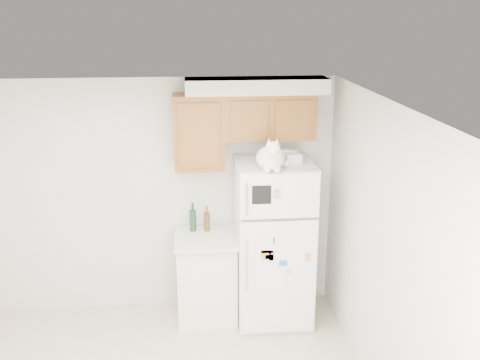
{
  "coord_description": "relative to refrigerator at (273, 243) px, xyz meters",
  "views": [
    {
      "loc": [
        0.39,
        -3.64,
        3.16
      ],
      "look_at": [
        0.88,
        1.55,
        1.55
      ],
      "focal_mm": 42.0,
      "sensor_mm": 36.0,
      "label": 1
    }
  ],
  "objects": [
    {
      "name": "cat",
      "position": [
        -0.08,
        -0.25,
        0.97
      ],
      "size": [
        0.32,
        0.47,
        0.33
      ],
      "color": "white",
      "rests_on": "refrigerator"
    },
    {
      "name": "storage_box_front",
      "position": [
        0.18,
        -0.01,
        0.89
      ],
      "size": [
        0.16,
        0.12,
        0.09
      ],
      "primitive_type": "cube",
      "rotation": [
        0.0,
        0.0,
        0.08
      ],
      "color": "white",
      "rests_on": "refrigerator"
    },
    {
      "name": "storage_box_back",
      "position": [
        0.16,
        0.15,
        0.9
      ],
      "size": [
        0.22,
        0.19,
        0.1
      ],
      "primitive_type": "cube",
      "rotation": [
        0.0,
        0.0,
        -0.39
      ],
      "color": "white",
      "rests_on": "refrigerator"
    },
    {
      "name": "bottle_amber",
      "position": [
        -0.67,
        0.22,
        0.2
      ],
      "size": [
        0.06,
        0.06,
        0.27
      ],
      "primitive_type": null,
      "color": "#593814",
      "rests_on": "base_counter"
    },
    {
      "name": "bottle_green",
      "position": [
        -0.82,
        0.23,
        0.22
      ],
      "size": [
        0.07,
        0.07,
        0.31
      ],
      "primitive_type": null,
      "color": "#19381E",
      "rests_on": "base_counter"
    },
    {
      "name": "room_shell",
      "position": [
        -1.11,
        -1.36,
        0.82
      ],
      "size": [
        3.84,
        4.04,
        2.52
      ],
      "color": "beige",
      "rests_on": "ground_plane"
    },
    {
      "name": "refrigerator",
      "position": [
        0.0,
        0.0,
        0.0
      ],
      "size": [
        0.76,
        0.78,
        1.7
      ],
      "color": "white",
      "rests_on": "ground_plane"
    },
    {
      "name": "base_counter",
      "position": [
        -0.69,
        0.07,
        -0.39
      ],
      "size": [
        0.64,
        0.64,
        0.92
      ],
      "color": "white",
      "rests_on": "ground_plane"
    }
  ]
}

